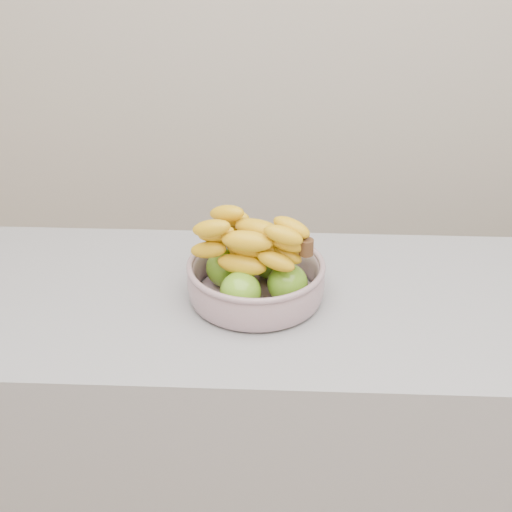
{
  "coord_description": "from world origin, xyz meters",
  "views": [
    {
      "loc": [
        -0.17,
        -0.61,
        1.72
      ],
      "look_at": [
        -0.23,
        0.66,
        1.0
      ],
      "focal_mm": 50.0,
      "sensor_mm": 36.0,
      "label": 1
    }
  ],
  "objects": [
    {
      "name": "fruit_bowl",
      "position": [
        -0.23,
        0.66,
        0.96
      ],
      "size": [
        0.29,
        0.29,
        0.18
      ],
      "rotation": [
        0.0,
        0.0,
        -0.41
      ],
      "color": "#A9B6CB",
      "rests_on": "counter"
    },
    {
      "name": "counter",
      "position": [
        0.0,
        0.66,
        0.45
      ],
      "size": [
        2.0,
        0.6,
        0.9
      ],
      "primitive_type": "cube",
      "color": "gray",
      "rests_on": "ground"
    }
  ]
}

